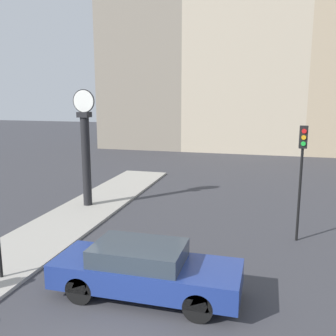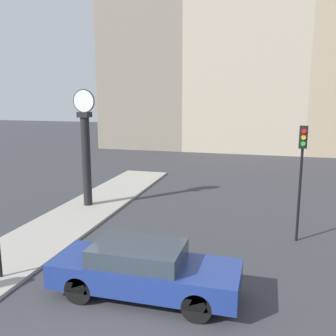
% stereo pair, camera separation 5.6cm
% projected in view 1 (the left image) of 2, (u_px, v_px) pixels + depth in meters
% --- Properties ---
extents(sidewalk_corner, '(2.72, 19.29, 0.10)m').
position_uv_depth(sidewalk_corner, '(73.00, 218.00, 15.48)').
color(sidewalk_corner, '#A39E93').
rests_on(sidewalk_corner, ground_plane).
extents(building_row, '(26.05, 5.00, 19.35)m').
position_uv_depth(building_row, '(249.00, 52.00, 33.08)').
color(building_row, gray).
rests_on(building_row, ground_plane).
extents(sedan_car, '(4.75, 1.71, 1.37)m').
position_uv_depth(sedan_car, '(145.00, 270.00, 9.45)').
color(sedan_car, navy).
rests_on(sedan_car, ground_plane).
extents(traffic_light_far, '(0.26, 0.24, 4.05)m').
position_uv_depth(traffic_light_far, '(302.00, 160.00, 12.67)').
color(traffic_light_far, black).
rests_on(traffic_light_far, ground_plane).
extents(street_clock, '(1.02, 0.50, 5.20)m').
position_uv_depth(street_clock, '(86.00, 151.00, 16.70)').
color(street_clock, black).
rests_on(street_clock, sidewalk_corner).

